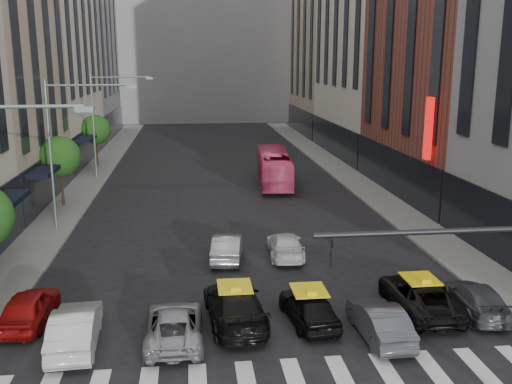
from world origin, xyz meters
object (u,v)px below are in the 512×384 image
object	(u,v)px
streetlamp_far	(104,112)
bus	(274,167)
streetlamp_mid	(65,135)
car_white_front	(75,328)
taxi_center	(309,307)
taxi_left	(235,305)
car_red	(29,307)

from	to	relation	value
streetlamp_far	bus	world-z (taller)	streetlamp_far
streetlamp_mid	bus	bearing A→B (deg)	39.34
bus	car_white_front	bearing A→B (deg)	72.20
taxi_center	streetlamp_mid	bearing A→B (deg)	-56.98
car_white_front	taxi_left	size ratio (longest dim) A/B	0.85
streetlamp_mid	bus	size ratio (longest dim) A/B	0.86
car_red	taxi_left	world-z (taller)	taxi_left
taxi_left	taxi_center	distance (m)	2.95
streetlamp_far	bus	xyz separation A→B (m)	(14.39, -4.21, -4.44)
car_red	taxi_center	size ratio (longest dim) A/B	1.02
streetlamp_far	car_white_front	size ratio (longest dim) A/B	2.01
taxi_left	taxi_center	world-z (taller)	taxi_left
taxi_left	streetlamp_far	bearing A→B (deg)	-77.46
streetlamp_mid	streetlamp_far	distance (m)	16.00
streetlamp_mid	taxi_left	bearing A→B (deg)	-57.11
car_white_front	streetlamp_far	bearing A→B (deg)	-87.68
car_white_front	taxi_left	bearing A→B (deg)	-171.49
car_red	taxi_left	size ratio (longest dim) A/B	0.78
streetlamp_far	car_red	size ratio (longest dim) A/B	2.19
car_red	car_white_front	distance (m)	3.06
streetlamp_mid	car_white_front	distance (m)	16.32
streetlamp_mid	streetlamp_far	bearing A→B (deg)	90.00
taxi_left	bus	bearing A→B (deg)	-106.02
streetlamp_far	taxi_center	bearing A→B (deg)	-68.47
bus	taxi_left	bearing A→B (deg)	83.21
taxi_center	car_white_front	bearing A→B (deg)	-1.13
car_white_front	bus	distance (m)	29.26
car_white_front	bus	size ratio (longest dim) A/B	0.43
streetlamp_mid	car_white_front	size ratio (longest dim) A/B	2.01
streetlamp_mid	bus	distance (m)	19.12
streetlamp_far	bus	size ratio (longest dim) A/B	0.86
car_red	streetlamp_far	bearing A→B (deg)	-85.81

